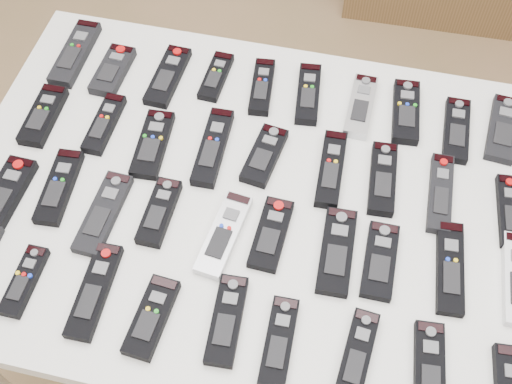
% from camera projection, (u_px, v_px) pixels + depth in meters
% --- Properties ---
extents(ground, '(4.00, 4.00, 0.00)m').
position_uv_depth(ground, '(289.00, 375.00, 1.90)').
color(ground, olive).
rests_on(ground, ground).
extents(table, '(1.25, 0.88, 0.78)m').
position_uv_depth(table, '(256.00, 212.00, 1.37)').
color(table, white).
rests_on(table, ground).
extents(remote_0, '(0.06, 0.21, 0.02)m').
position_uv_depth(remote_0, '(75.00, 53.00, 1.53)').
color(remote_0, black).
rests_on(remote_0, table).
extents(remote_1, '(0.07, 0.15, 0.02)m').
position_uv_depth(remote_1, '(113.00, 71.00, 1.50)').
color(remote_1, black).
rests_on(remote_1, table).
extents(remote_2, '(0.06, 0.18, 0.02)m').
position_uv_depth(remote_2, '(168.00, 76.00, 1.50)').
color(remote_2, black).
rests_on(remote_2, table).
extents(remote_3, '(0.05, 0.15, 0.02)m').
position_uv_depth(remote_3, '(216.00, 77.00, 1.50)').
color(remote_3, black).
rests_on(remote_3, table).
extents(remote_4, '(0.06, 0.16, 0.02)m').
position_uv_depth(remote_4, '(262.00, 87.00, 1.48)').
color(remote_4, black).
rests_on(remote_4, table).
extents(remote_5, '(0.07, 0.17, 0.02)m').
position_uv_depth(remote_5, '(308.00, 94.00, 1.46)').
color(remote_5, black).
rests_on(remote_5, table).
extents(remote_6, '(0.06, 0.18, 0.02)m').
position_uv_depth(remote_6, '(361.00, 106.00, 1.44)').
color(remote_6, '#B7B7BC').
rests_on(remote_6, table).
extents(remote_7, '(0.07, 0.18, 0.02)m').
position_uv_depth(remote_7, '(406.00, 112.00, 1.43)').
color(remote_7, black).
rests_on(remote_7, table).
extents(remote_8, '(0.05, 0.17, 0.02)m').
position_uv_depth(remote_8, '(456.00, 130.00, 1.41)').
color(remote_8, black).
rests_on(remote_8, table).
extents(remote_9, '(0.08, 0.19, 0.02)m').
position_uv_depth(remote_9, '(503.00, 129.00, 1.41)').
color(remote_9, black).
rests_on(remote_9, table).
extents(remote_10, '(0.06, 0.17, 0.02)m').
position_uv_depth(remote_10, '(43.00, 115.00, 1.43)').
color(remote_10, black).
rests_on(remote_10, table).
extents(remote_11, '(0.05, 0.16, 0.02)m').
position_uv_depth(remote_11, '(104.00, 124.00, 1.42)').
color(remote_11, black).
rests_on(remote_11, table).
extents(remote_12, '(0.07, 0.18, 0.02)m').
position_uv_depth(remote_12, '(153.00, 144.00, 1.38)').
color(remote_12, black).
rests_on(remote_12, table).
extents(remote_13, '(0.06, 0.20, 0.02)m').
position_uv_depth(remote_13, '(213.00, 147.00, 1.38)').
color(remote_13, black).
rests_on(remote_13, table).
extents(remote_14, '(0.08, 0.16, 0.02)m').
position_uv_depth(remote_14, '(264.00, 155.00, 1.37)').
color(remote_14, black).
rests_on(remote_14, table).
extents(remote_15, '(0.06, 0.19, 0.02)m').
position_uv_depth(remote_15, '(331.00, 169.00, 1.35)').
color(remote_15, black).
rests_on(remote_15, table).
extents(remote_16, '(0.06, 0.18, 0.02)m').
position_uv_depth(remote_16, '(383.00, 179.00, 1.33)').
color(remote_16, black).
rests_on(remote_16, table).
extents(remote_17, '(0.05, 0.19, 0.02)m').
position_uv_depth(remote_17, '(440.00, 193.00, 1.31)').
color(remote_17, black).
rests_on(remote_17, table).
extents(remote_18, '(0.06, 0.17, 0.02)m').
position_uv_depth(remote_18, '(510.00, 211.00, 1.29)').
color(remote_18, black).
rests_on(remote_18, table).
extents(remote_19, '(0.07, 0.18, 0.02)m').
position_uv_depth(remote_19, '(6.00, 194.00, 1.31)').
color(remote_19, black).
rests_on(remote_19, table).
extents(remote_20, '(0.07, 0.18, 0.02)m').
position_uv_depth(remote_20, '(59.00, 187.00, 1.32)').
color(remote_20, black).
rests_on(remote_20, table).
extents(remote_21, '(0.06, 0.19, 0.02)m').
position_uv_depth(remote_21, '(103.00, 213.00, 1.29)').
color(remote_21, black).
rests_on(remote_21, table).
extents(remote_22, '(0.05, 0.15, 0.02)m').
position_uv_depth(remote_22, '(159.00, 212.00, 1.29)').
color(remote_22, black).
rests_on(remote_22, table).
extents(remote_23, '(0.08, 0.19, 0.02)m').
position_uv_depth(remote_23, '(224.00, 234.00, 1.26)').
color(remote_23, '#B7B7BC').
rests_on(remote_23, table).
extents(remote_24, '(0.06, 0.16, 0.02)m').
position_uv_depth(remote_24, '(271.00, 234.00, 1.26)').
color(remote_24, black).
rests_on(remote_24, table).
extents(remote_25, '(0.07, 0.19, 0.02)m').
position_uv_depth(remote_25, '(337.00, 251.00, 1.24)').
color(remote_25, black).
rests_on(remote_25, table).
extents(remote_26, '(0.06, 0.16, 0.02)m').
position_uv_depth(remote_26, '(380.00, 261.00, 1.23)').
color(remote_26, black).
rests_on(remote_26, table).
extents(remote_27, '(0.06, 0.20, 0.02)m').
position_uv_depth(remote_27, '(450.00, 268.00, 1.22)').
color(remote_27, black).
rests_on(remote_27, table).
extents(remote_30, '(0.04, 0.14, 0.02)m').
position_uv_depth(remote_30, '(24.00, 281.00, 1.20)').
color(remote_30, black).
rests_on(remote_30, table).
extents(remote_31, '(0.06, 0.19, 0.02)m').
position_uv_depth(remote_31, '(94.00, 291.00, 1.19)').
color(remote_31, black).
rests_on(remote_31, table).
extents(remote_32, '(0.07, 0.16, 0.02)m').
position_uv_depth(remote_32, '(152.00, 317.00, 1.16)').
color(remote_32, black).
rests_on(remote_32, table).
extents(remote_33, '(0.06, 0.17, 0.02)m').
position_uv_depth(remote_33, '(227.00, 320.00, 1.16)').
color(remote_33, black).
rests_on(remote_33, table).
extents(remote_34, '(0.05, 0.17, 0.02)m').
position_uv_depth(remote_34, '(279.00, 342.00, 1.14)').
color(remote_34, black).
rests_on(remote_34, table).
extents(remote_35, '(0.06, 0.17, 0.02)m').
position_uv_depth(remote_35, '(357.00, 356.00, 1.12)').
color(remote_35, black).
rests_on(remote_35, table).
extents(remote_36, '(0.07, 0.18, 0.02)m').
position_uv_depth(remote_36, '(429.00, 371.00, 1.11)').
color(remote_36, black).
rests_on(remote_36, table).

